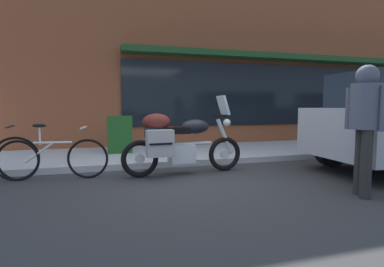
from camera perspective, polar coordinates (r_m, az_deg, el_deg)
The scene contains 6 objects.
ground_plane at distance 5.13m, azimuth 1.56°, elevation -8.41°, with size 80.00×80.00×0.00m, color #323232.
storefront_building at distance 11.53m, azimuth 25.17°, elevation 17.57°, with size 19.66×0.90×7.73m.
touring_motorcycle at distance 5.29m, azimuth -2.66°, elevation -1.36°, with size 2.22×0.75×1.40m.
parked_bicycle at distance 5.47m, azimuth -24.62°, elevation -4.11°, with size 1.73×0.48×0.92m.
pedestrian_walking at distance 4.58m, azimuth 29.75°, elevation 3.15°, with size 0.45×0.55×1.73m.
sandwich_board_sign at distance 7.15m, azimuth -13.40°, elevation -0.20°, with size 0.55×0.40×0.86m.
Camera 1 is at (-1.54, -4.74, 1.20)m, focal length 28.46 mm.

